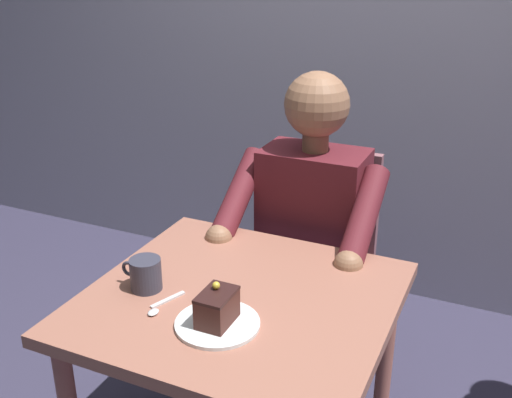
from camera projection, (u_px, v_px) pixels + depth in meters
The scene contains 7 objects.
dining_table at pixel (240, 327), 1.69m from camera, with size 0.82×0.78×0.73m.
chair at pixel (319, 258), 2.32m from camera, with size 0.42×0.42×0.91m.
seated_person at pixel (304, 242), 2.11m from camera, with size 0.53×0.58×1.24m.
dessert_plate at pixel (217, 324), 1.52m from camera, with size 0.22×0.22×0.01m, color white.
cake_slice at pixel (217, 307), 1.50m from camera, with size 0.08×0.11×0.10m.
coffee_cup at pixel (145, 273), 1.67m from camera, with size 0.12×0.09×0.09m.
dessert_spoon at pixel (160, 306), 1.60m from camera, with size 0.05×0.14×0.01m.
Camera 1 is at (-0.63, 1.28, 1.61)m, focal length 42.39 mm.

